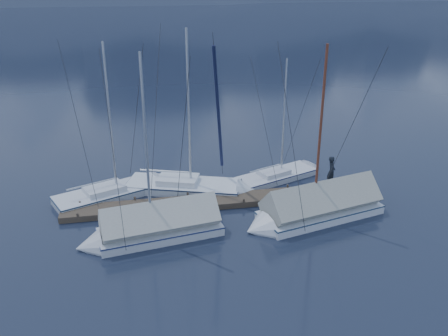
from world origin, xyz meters
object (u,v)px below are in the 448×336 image
Objects in this scene: sailboat_covered_far at (149,229)px; person at (331,171)px; sailboat_open_right at (286,174)px; sailboat_open_left at (125,190)px; sailboat_open_mid at (200,188)px; sailboat_covered_near at (311,210)px.

sailboat_covered_far is 5.34× the size of person.
sailboat_open_left is at bearing -176.47° from sailboat_open_right.
sailboat_open_left is 12.37m from person.
sailboat_covered_near is at bearing -40.20° from sailboat_open_mid.
sailboat_open_mid reaches higher than sailboat_covered_near.
sailboat_covered_near is 1.02× the size of sailboat_covered_far.
sailboat_open_left is at bearing 172.84° from sailboat_open_mid.
sailboat_covered_far reaches higher than person.
sailboat_open_left is 0.96× the size of sailboat_covered_near.
person is at bearing -10.59° from sailboat_open_mid.
sailboat_open_right is at bearing 85.44° from sailboat_covered_near.
sailboat_covered_near reaches higher than sailboat_open_left.
sailboat_open_left is at bearing 152.55° from sailboat_covered_near.
sailboat_covered_near is (5.37, -4.53, 0.33)m from sailboat_open_mid.
sailboat_open_mid is 1.03× the size of sailboat_covered_near.
sailboat_open_right is (10.26, 0.63, -0.03)m from sailboat_open_left.
sailboat_open_mid is at bearing -7.16° from sailboat_open_left.
sailboat_covered_far is (-3.24, -4.93, 0.31)m from sailboat_open_mid.
sailboat_open_mid is 5.56× the size of person.
sailboat_covered_near is 3.96m from person.
sailboat_open_mid reaches higher than sailboat_open_right.
sailboat_open_right is 3.44m from person.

